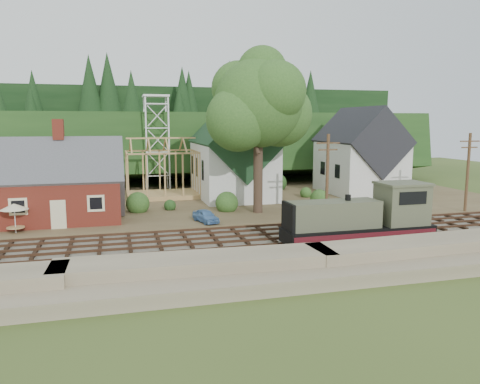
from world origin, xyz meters
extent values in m
plane|color=#384C1E|center=(0.00, 0.00, 0.00)|extent=(140.00, 140.00, 0.00)
cube|color=#7F7259|center=(0.00, -8.50, 0.00)|extent=(64.00, 5.00, 1.60)
cube|color=#726B5B|center=(0.00, 0.00, 0.08)|extent=(64.00, 11.00, 0.16)
cube|color=brown|center=(0.00, 18.00, 0.15)|extent=(64.00, 26.00, 0.30)
cube|color=#1E3F19|center=(0.00, 42.00, 0.00)|extent=(70.00, 28.96, 12.74)
cube|color=black|center=(0.00, 58.00, 0.00)|extent=(80.00, 20.00, 12.00)
cube|color=maroon|center=(-16.00, 11.00, 2.20)|extent=(10.00, 7.00, 3.80)
cube|color=#4C4C51|center=(-16.00, 11.00, 4.10)|extent=(10.80, 7.41, 7.41)
cube|color=maroon|center=(-16.00, 11.00, 8.40)|extent=(0.90, 0.90, 1.80)
cube|color=beige|center=(-16.00, 7.48, 1.50)|extent=(1.20, 0.06, 2.40)
cube|color=silver|center=(2.00, 20.00, 3.50)|extent=(8.00, 12.00, 6.40)
cube|color=#18361D|center=(2.00, 20.00, 6.70)|extent=(8.40, 12.96, 8.40)
cube|color=silver|center=(2.00, 14.00, 8.70)|extent=(2.40, 2.40, 4.00)
cone|color=#18361D|center=(2.00, 14.00, 12.00)|extent=(5.37, 5.37, 2.60)
cube|color=silver|center=(18.00, 19.00, 3.50)|extent=(8.00, 10.00, 6.40)
cube|color=black|center=(18.00, 19.00, 6.70)|extent=(8.40, 10.80, 8.40)
cube|color=tan|center=(-6.00, 22.00, 0.55)|extent=(8.00, 6.00, 0.50)
cube|color=tan|center=(-6.00, 22.00, 7.20)|extent=(8.00, 0.18, 0.18)
cube|color=silver|center=(-7.40, 26.60, 6.30)|extent=(0.18, 0.18, 12.00)
cube|color=silver|center=(-4.60, 26.60, 6.30)|extent=(0.18, 0.18, 12.00)
cube|color=silver|center=(-7.40, 29.40, 6.30)|extent=(0.18, 0.18, 12.00)
cube|color=silver|center=(-4.60, 29.40, 6.30)|extent=(0.18, 0.18, 12.00)
cube|color=silver|center=(-6.00, 28.00, 12.30)|extent=(3.20, 3.20, 0.25)
cylinder|color=#38281E|center=(2.00, 10.00, 4.30)|extent=(0.90, 0.90, 8.00)
sphere|color=#2E5520|center=(2.00, 10.00, 10.80)|extent=(8.40, 8.40, 8.40)
sphere|color=#2E5520|center=(4.50, 11.00, 9.80)|extent=(6.40, 6.40, 6.40)
sphere|color=#2E5520|center=(-0.20, 9.20, 9.30)|extent=(6.00, 6.00, 6.00)
cylinder|color=#4C331E|center=(7.00, 5.20, 4.00)|extent=(0.28, 0.28, 8.00)
cube|color=#4C331E|center=(7.00, 5.20, 7.20)|extent=(2.20, 0.12, 0.12)
cube|color=#4C331E|center=(7.00, 5.20, 6.60)|extent=(1.80, 0.12, 0.12)
cylinder|color=#4C331E|center=(22.00, 5.20, 4.00)|extent=(0.28, 0.28, 8.00)
cube|color=#4C331E|center=(22.00, 5.20, 7.20)|extent=(2.20, 0.12, 0.12)
cube|color=#4C331E|center=(22.00, 5.20, 6.60)|extent=(1.80, 0.12, 0.12)
cube|color=black|center=(5.63, -3.00, 0.32)|extent=(11.11, 2.32, 0.32)
cube|color=black|center=(5.63, -3.00, 1.02)|extent=(11.11, 2.69, 1.02)
cube|color=#4B503A|center=(3.59, -3.00, 2.50)|extent=(6.67, 2.13, 1.94)
cube|color=#4B503A|center=(9.15, -3.00, 3.01)|extent=(3.33, 2.59, 2.96)
cube|color=#4B503A|center=(9.15, -3.00, 4.54)|extent=(3.52, 2.78, 0.19)
cube|color=black|center=(9.15, -4.31, 3.66)|extent=(2.22, 0.06, 0.93)
cube|color=#4F1118|center=(5.63, -4.36, 1.02)|extent=(11.11, 0.04, 0.65)
cube|color=#4F1118|center=(5.63, -1.64, 1.02)|extent=(11.11, 0.04, 0.65)
cylinder|color=black|center=(4.70, -3.00, 3.57)|extent=(0.41, 0.41, 0.65)
imported|color=#5D8EC8|center=(-3.79, 6.86, 0.86)|extent=(2.18, 3.54, 1.13)
imported|color=#AB0D10|center=(22.02, 15.08, 0.96)|extent=(5.19, 4.06, 1.31)
cylinder|color=silver|center=(-19.17, 6.87, 1.36)|extent=(0.10, 0.10, 2.13)
cylinder|color=tan|center=(-19.17, 6.87, 0.73)|extent=(1.35, 1.35, 0.08)
cone|color=beige|center=(-19.17, 6.87, 2.43)|extent=(2.13, 2.13, 0.48)
camera|label=1|loc=(-11.42, -32.89, 9.04)|focal=35.00mm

